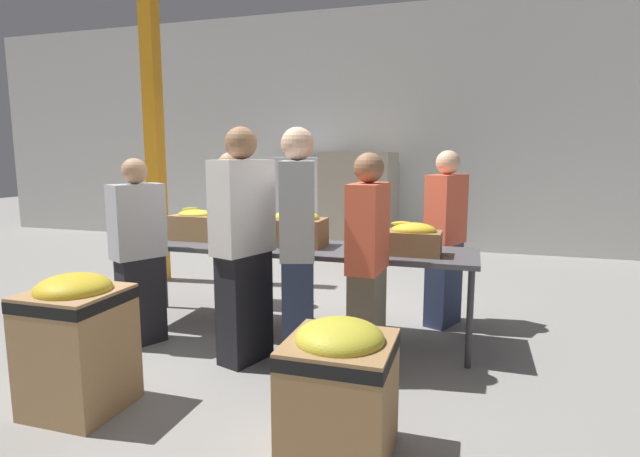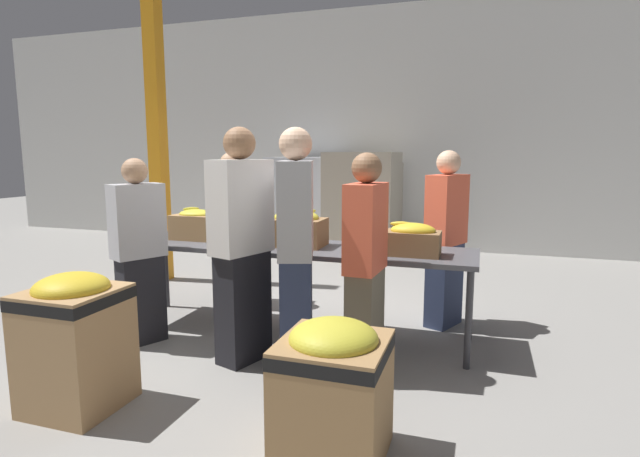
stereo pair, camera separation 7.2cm
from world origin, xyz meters
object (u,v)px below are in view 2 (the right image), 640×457
volunteer_5 (139,253)px  pallet_stack_1 (368,209)px  volunteer_0 (365,266)px  volunteer_4 (296,251)px  volunteer_1 (446,240)px  volunteer_3 (242,248)px  donation_bin_0 (75,337)px  donation_bin_1 (333,385)px  sorting_table (291,251)px  banana_box_0 (196,224)px  support_pillar (157,121)px  pallet_stack_2 (363,205)px  banana_box_1 (296,228)px  banana_box_2 (413,239)px  pallet_stack_0 (304,205)px  volunteer_2 (232,230)px

volunteer_5 → pallet_stack_1: bearing=14.7°
volunteer_0 → volunteer_4: 0.52m
volunteer_1 → volunteer_3: 1.93m
donation_bin_0 → donation_bin_1: 1.68m
sorting_table → volunteer_3: size_ratio=1.77×
donation_bin_1 → pallet_stack_1: (-1.04, 5.48, 0.32)m
banana_box_0 → donation_bin_1: banana_box_0 is taller
volunteer_0 → volunteer_5: (-1.93, -0.01, -0.02)m
support_pillar → pallet_stack_2: support_pillar is taller
volunteer_5 → pallet_stack_1: 4.53m
banana_box_0 → banana_box_1: bearing=-2.5°
volunteer_5 → donation_bin_1: (2.01, -1.06, -0.38)m
banana_box_2 → volunteer_0: volunteer_0 is taller
donation_bin_0 → pallet_stack_2: 5.28m
sorting_table → volunteer_3: 0.70m
banana_box_2 → volunteer_1: size_ratio=0.26×
banana_box_0 → pallet_stack_1: size_ratio=0.29×
pallet_stack_0 → pallet_stack_1: (1.07, 0.09, -0.05)m
volunteer_2 → pallet_stack_0: bearing=176.2°
volunteer_1 → pallet_stack_1: 3.49m
volunteer_0 → volunteer_1: bearing=-17.5°
volunteer_0 → volunteer_4: bearing=101.8°
banana_box_0 → banana_box_1: size_ratio=0.85×
donation_bin_0 → pallet_stack_1: size_ratio=0.60×
sorting_table → pallet_stack_2: 3.58m
volunteer_0 → volunteer_5: volunteer_0 is taller
volunteer_4 → pallet_stack_1: 4.51m
banana_box_1 → volunteer_3: size_ratio=0.27×
volunteer_1 → volunteer_5: (-2.40, -1.24, -0.03)m
sorting_table → donation_bin_0: size_ratio=3.65×
support_pillar → pallet_stack_0: (1.05, 2.42, -1.24)m
banana_box_0 → volunteer_4: 1.47m
sorting_table → donation_bin_1: 1.92m
donation_bin_0 → support_pillar: 3.65m
pallet_stack_2 → volunteer_2: bearing=-104.1°
volunteer_3 → support_pillar: support_pillar is taller
support_pillar → pallet_stack_1: 3.53m
volunteer_0 → pallet_stack_1: (-0.96, 4.41, -0.08)m
pallet_stack_1 → volunteer_3: bearing=-89.8°
volunteer_5 → sorting_table: bearing=-34.6°
volunteer_1 → volunteer_4: size_ratio=0.91×
volunteer_4 → banana_box_1: bearing=3.1°
banana_box_1 → sorting_table: bearing=-170.2°
volunteer_1 → pallet_stack_2: size_ratio=1.00×
volunteer_4 → pallet_stack_0: 4.65m
banana_box_1 → volunteer_1: bearing=26.8°
banana_box_2 → pallet_stack_2: pallet_stack_2 is taller
sorting_table → donation_bin_0: (-0.80, -1.67, -0.28)m
banana_box_0 → banana_box_1: (1.03, -0.05, 0.02)m
volunteer_4 → pallet_stack_2: (-0.49, 4.24, -0.09)m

